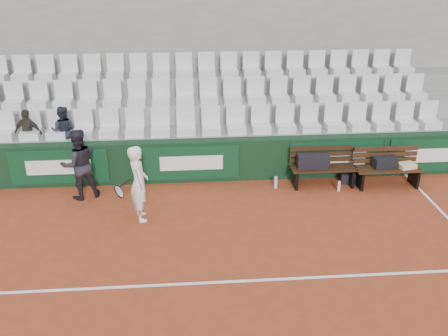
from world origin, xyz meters
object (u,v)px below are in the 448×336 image
bench_right (387,177)px  water_bottle_near (276,182)px  sports_bag_left (313,161)px  spectator_c (61,112)px  sports_bag_right (385,162)px  spectator_b (25,114)px  tennis_player (139,183)px  bench_left (323,176)px  sports_bag_ground (350,178)px  water_bottle_far (339,186)px  ball_kid (79,164)px

bench_right → water_bottle_near: size_ratio=5.43×
sports_bag_left → spectator_c: spectator_c is taller
sports_bag_right → spectator_b: bearing=172.1°
tennis_player → bench_right: bearing=10.7°
bench_left → tennis_player: size_ratio=0.95×
sports_bag_ground → water_bottle_near: (-1.78, -0.13, 0.01)m
spectator_b → spectator_c: size_ratio=0.95×
spectator_b → water_bottle_far: bearing=-178.9°
spectator_c → water_bottle_near: bearing=169.9°
water_bottle_far → spectator_c: (-6.28, 1.36, 1.47)m
sports_bag_left → water_bottle_far: (0.55, -0.36, -0.48)m
water_bottle_near → ball_kid: (-4.35, -0.11, 0.66)m
water_bottle_near → spectator_b: spectator_b is taller
sports_bag_left → spectator_c: bearing=170.1°
water_bottle_near → tennis_player: tennis_player is taller
water_bottle_near → water_bottle_far: size_ratio=1.15×
bench_left → sports_bag_left: (-0.25, 0.03, 0.38)m
bench_left → water_bottle_far: bearing=-47.4°
tennis_player → water_bottle_far: bearing=11.4°
sports_bag_ground → spectator_b: size_ratio=0.36×
ball_kid → bench_left: bearing=157.6°
water_bottle_near → water_bottle_far: water_bottle_near is taller
sports_bag_right → water_bottle_far: sports_bag_right is taller
sports_bag_right → spectator_b: spectator_b is taller
tennis_player → sports_bag_ground: bearing=15.2°
water_bottle_far → spectator_c: spectator_c is taller
sports_bag_left → water_bottle_near: (-0.86, -0.08, -0.47)m
sports_bag_left → sports_bag_ground: (0.92, 0.05, -0.48)m
water_bottle_far → spectator_b: 7.36m
bench_left → water_bottle_far: bench_left is taller
sports_bag_left → water_bottle_far: bearing=-33.2°
sports_bag_ground → spectator_c: 6.88m
sports_bag_ground → spectator_b: (-7.46, 0.95, 1.44)m
water_bottle_far → spectator_b: spectator_b is taller
bench_left → ball_kid: bearing=-178.3°
water_bottle_near → spectator_b: (-5.68, 1.08, 1.43)m
sports_bag_ground → water_bottle_near: 1.78m
ball_kid → water_bottle_near: bearing=157.4°
water_bottle_near → sports_bag_right: bearing=-1.3°
bench_left → tennis_player: tennis_player is taller
bench_left → bench_right: bearing=-6.0°
bench_right → ball_kid: size_ratio=0.95×
sports_bag_ground → ball_kid: bearing=-177.7°
spectator_b → ball_kid: bearing=150.1°
spectator_b → sports_bag_ground: bearing=-175.3°
sports_bag_right → spectator_b: size_ratio=0.48×
bench_left → sports_bag_right: (1.40, -0.11, 0.35)m
ball_kid → spectator_c: 1.53m
water_bottle_far → spectator_c: size_ratio=0.20×
water_bottle_near → spectator_b: size_ratio=0.24×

